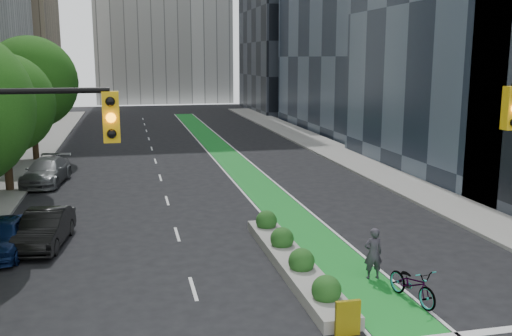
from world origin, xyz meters
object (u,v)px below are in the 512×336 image
cyclist (373,253)px  parked_car_left_far (46,172)px  parked_car_left_mid (45,229)px  bicycle (412,284)px  parked_car_left_near (3,237)px  median_planter (293,259)px

cyclist → parked_car_left_far: (-12.83, 18.20, -0.15)m
cyclist → parked_car_left_mid: size_ratio=0.41×
bicycle → parked_car_left_far: 24.15m
cyclist → parked_car_left_mid: (-11.39, 6.12, -0.18)m
cyclist → parked_car_left_near: bearing=-20.8°
parked_car_left_near → parked_car_left_far: size_ratio=0.80×
parked_car_left_mid → parked_car_left_far: 12.17m
bicycle → cyclist: (-0.43, 1.98, 0.34)m
parked_car_left_mid → parked_car_left_near: bearing=-146.7°
bicycle → parked_car_left_mid: bearing=134.6°
parked_car_left_near → parked_car_left_mid: 1.59m
cyclist → parked_car_left_near: cyclist is taller
median_planter → parked_car_left_near: (-10.42, 3.91, 0.34)m
parked_car_left_near → parked_car_left_far: 12.78m
bicycle → parked_car_left_near: parked_car_left_near is taller
parked_car_left_far → parked_car_left_near: bearing=-82.3°
bicycle → parked_car_left_near: size_ratio=0.52×
median_planter → parked_car_left_mid: parked_car_left_mid is taller
median_planter → parked_car_left_far: parked_car_left_far is taller
median_planter → parked_car_left_near: parked_car_left_near is taller
bicycle → cyclist: cyclist is taller
parked_car_left_near → median_planter: bearing=-17.7°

